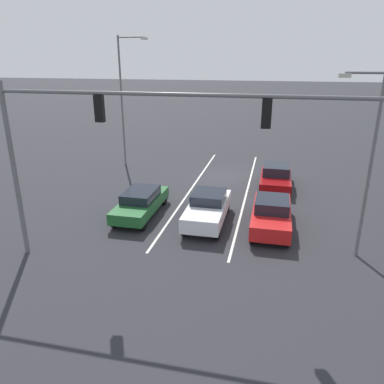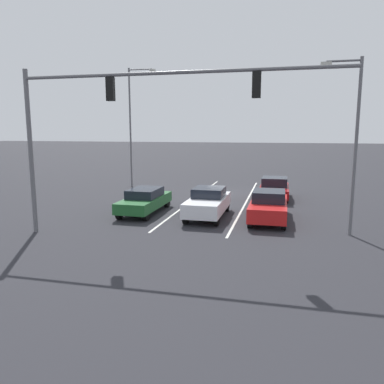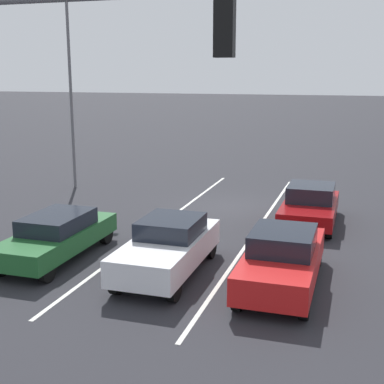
% 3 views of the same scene
% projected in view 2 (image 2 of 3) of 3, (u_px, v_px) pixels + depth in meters
% --- Properties ---
extents(ground_plane, '(240.00, 240.00, 0.00)m').
position_uv_depth(ground_plane, '(227.00, 193.00, 27.75)').
color(ground_plane, '#28282D').
extents(lane_stripe_left_divider, '(0.12, 17.79, 0.01)m').
position_uv_depth(lane_stripe_left_divider, '(247.00, 201.00, 24.56)').
color(lane_stripe_left_divider, silver).
rests_on(lane_stripe_left_divider, ground_plane).
extents(lane_stripe_center_divider, '(0.12, 17.79, 0.01)m').
position_uv_depth(lane_stripe_center_divider, '(194.00, 199.00, 25.39)').
color(lane_stripe_center_divider, silver).
rests_on(lane_stripe_center_divider, ground_plane).
extents(car_red_leftlane_front, '(1.82, 4.74, 1.54)m').
position_uv_depth(car_red_leftlane_front, '(269.00, 205.00, 19.22)').
color(car_red_leftlane_front, red).
rests_on(car_red_leftlane_front, ground_plane).
extents(car_white_midlane_front, '(1.80, 4.54, 1.55)m').
position_uv_depth(car_white_midlane_front, '(208.00, 202.00, 19.89)').
color(car_white_midlane_front, silver).
rests_on(car_white_midlane_front, ground_plane).
extents(car_darkgreen_rightlane_front, '(1.74, 4.68, 1.38)m').
position_uv_depth(car_darkgreen_rightlane_front, '(145.00, 200.00, 20.94)').
color(car_darkgreen_rightlane_front, '#1E5928').
rests_on(car_darkgreen_rightlane_front, ground_plane).
extents(car_maroon_leftlane_second, '(1.90, 4.42, 1.44)m').
position_uv_depth(car_maroon_leftlane_second, '(274.00, 188.00, 25.29)').
color(car_maroon_leftlane_second, maroon).
rests_on(car_maroon_leftlane_second, ground_plane).
extents(traffic_signal_gantry, '(13.44, 0.37, 7.17)m').
position_uv_depth(traffic_signal_gantry, '(115.00, 110.00, 15.28)').
color(traffic_signal_gantry, slate).
rests_on(traffic_signal_gantry, ground_plane).
extents(street_lamp_right_shoulder, '(2.27, 0.24, 9.47)m').
position_uv_depth(street_lamp_right_shoulder, '(133.00, 120.00, 30.15)').
color(street_lamp_right_shoulder, slate).
rests_on(street_lamp_right_shoulder, ground_plane).
extents(street_lamp_left_shoulder, '(1.69, 0.24, 7.58)m').
position_uv_depth(street_lamp_left_shoulder, '(352.00, 136.00, 15.88)').
color(street_lamp_left_shoulder, slate).
rests_on(street_lamp_left_shoulder, ground_plane).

